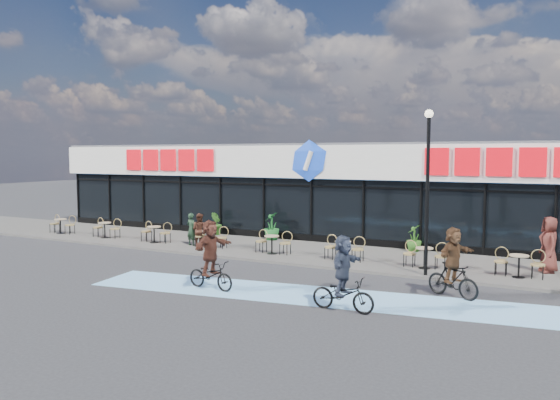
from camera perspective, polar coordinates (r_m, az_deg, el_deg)
name	(u,v)px	position (r m, az deg, el deg)	size (l,w,h in m)	color
ground	(228,272)	(19.20, -5.44, -7.51)	(120.00, 120.00, 0.00)	#28282B
sidewalk	(287,251)	(23.02, 0.71, -5.31)	(44.00, 5.00, 0.10)	#524F48
bike_lane	(316,296)	(16.05, 3.77, -9.94)	(14.00, 2.20, 0.01)	#79B6E4
building	(336,189)	(27.67, 5.83, 1.14)	(30.60, 6.57, 4.75)	black
lamp_post	(428,178)	(18.46, 15.17, 2.21)	(0.28, 0.28, 5.44)	black
bistro_set_0	(62,224)	(29.75, -21.82, -2.37)	(1.54, 0.62, 0.90)	tan
bistro_set_1	(106,228)	(27.52, -17.70, -2.81)	(1.54, 0.62, 0.90)	tan
bistro_set_2	(155,232)	(25.46, -12.88, -3.30)	(1.54, 0.62, 0.90)	tan
bistro_set_3	(211,237)	(23.61, -7.26, -3.85)	(1.54, 0.62, 0.90)	tan
bistro_set_4	(273,242)	(22.03, -0.74, -4.43)	(1.54, 0.62, 0.90)	tan
bistro_set_5	(344,248)	(20.78, 6.68, -5.02)	(1.54, 0.62, 0.90)	tan
bistro_set_6	(425,255)	(19.91, 14.91, -5.58)	(1.54, 0.62, 0.90)	tan
bistro_set_7	(519,263)	(19.48, 23.71, -6.05)	(1.54, 0.62, 0.90)	tan
potted_plant_left	(217,224)	(27.19, -6.62, -2.46)	(0.63, 0.51, 1.15)	#285618
potted_plant_mid	(272,226)	(25.49, -0.88, -2.74)	(0.72, 0.72, 1.29)	#195922
potted_plant_right	(414,238)	(23.20, 13.84, -3.87)	(0.61, 0.61, 1.10)	#295718
patron_left	(192,229)	(24.23, -9.23, -3.03)	(0.52, 0.34, 1.43)	#1A301E
patron_right	(199,230)	(23.97, -8.41, -3.10)	(0.70, 0.54, 1.44)	#3D2015
pedestrian_a	(549,245)	(20.54, 26.30, -4.20)	(0.93, 0.61, 1.90)	#4F221C
cyclist_a	(343,279)	(14.40, 6.61, -8.19)	(1.75, 1.46, 2.01)	black
cyclist_b	(453,265)	(16.40, 17.64, -6.51)	(1.70, 1.53, 2.03)	black
cyclist_c	(211,258)	(16.69, -7.27, -6.08)	(1.72, 1.60, 2.13)	black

